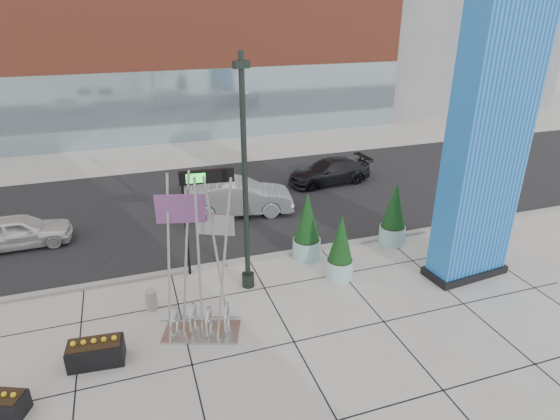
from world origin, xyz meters
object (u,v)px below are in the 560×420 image
object	(u,v)px
car_silver_mid	(238,197)
concrete_bollard	(151,300)
blue_pylon	(487,148)
car_white_west	(20,231)
overhead_street_sign	(202,185)
lamp_post	(246,201)
public_art_sculpture	(199,295)

from	to	relation	value
car_silver_mid	concrete_bollard	bearing A→B (deg)	155.56
blue_pylon	car_white_west	size ratio (longest dim) A/B	2.51
overhead_street_sign	car_silver_mid	world-z (taller)	overhead_street_sign
overhead_street_sign	car_white_west	bearing A→B (deg)	153.07
lamp_post	public_art_sculpture	distance (m)	3.42
concrete_bollard	car_silver_mid	bearing A→B (deg)	55.21
car_white_west	car_silver_mid	size ratio (longest dim) A/B	0.78
public_art_sculpture	overhead_street_sign	bearing A→B (deg)	96.08
public_art_sculpture	concrete_bollard	world-z (taller)	public_art_sculpture
lamp_post	public_art_sculpture	bearing A→B (deg)	-134.24
blue_pylon	car_silver_mid	distance (m)	11.00
lamp_post	public_art_sculpture	xyz separation A→B (m)	(-1.98, -2.04, -1.90)
lamp_post	car_silver_mid	distance (m)	6.72
car_white_west	car_silver_mid	xyz separation A→B (m)	(9.21, 0.36, 0.16)
concrete_bollard	overhead_street_sign	distance (m)	4.16
blue_pylon	concrete_bollard	world-z (taller)	blue_pylon
blue_pylon	car_white_west	distance (m)	17.98
public_art_sculpture	car_silver_mid	xyz separation A→B (m)	(3.17, 8.20, -0.51)
public_art_sculpture	car_silver_mid	world-z (taller)	public_art_sculpture
blue_pylon	overhead_street_sign	distance (m)	9.58
public_art_sculpture	car_white_west	size ratio (longest dim) A/B	1.30
lamp_post	concrete_bollard	xyz separation A→B (m)	(-3.32, -0.34, -2.89)
blue_pylon	overhead_street_sign	size ratio (longest dim) A/B	2.48
concrete_bollard	overhead_street_sign	world-z (taller)	overhead_street_sign
public_art_sculpture	concrete_bollard	bearing A→B (deg)	147.73
public_art_sculpture	car_silver_mid	size ratio (longest dim) A/B	1.01
lamp_post	car_white_west	distance (m)	10.23
overhead_street_sign	blue_pylon	bearing A→B (deg)	-14.20
overhead_street_sign	car_silver_mid	xyz separation A→B (m)	(2.34, 4.70, -2.58)
lamp_post	public_art_sculpture	size ratio (longest dim) A/B	1.55
lamp_post	car_white_west	world-z (taller)	lamp_post
concrete_bollard	car_silver_mid	size ratio (longest dim) A/B	0.14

